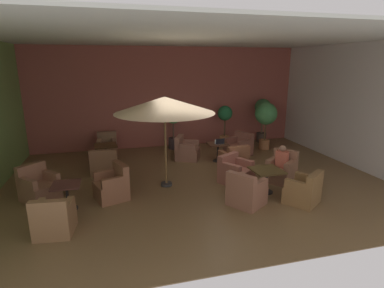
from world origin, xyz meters
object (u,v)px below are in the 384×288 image
(cafe_table_mid_center, at_px, (267,174))
(patron_blue_shirt, at_px, (282,157))
(potted_tree_right_corner, at_px, (263,112))
(potted_tree_left_corner, at_px, (173,124))
(potted_tree_mid_left, at_px, (225,120))
(armchair_mid_center_north, at_px, (282,170))
(armchair_mid_center_east, at_px, (235,172))
(armchair_mid_center_south, at_px, (246,192))
(armchair_rear_right_east, at_px, (104,163))
(open_laptop, at_px, (220,143))
(armchair_mid_center_west, at_px, (304,191))
(iced_drink_cup, at_px, (216,141))
(cafe_table_front_left, at_px, (218,148))
(armchair_front_right_north, at_px, (39,187))
(armchair_front_left_south, at_px, (234,161))
(cafe_table_rear_right, at_px, (106,148))
(armchair_front_left_north, at_px, (239,147))
(armchair_rear_right_north, at_px, (107,147))
(armchair_front_right_east, at_px, (54,220))
(armchair_front_left_east, at_px, (186,151))
(potted_tree_mid_right, at_px, (266,117))
(patio_umbrella_tall_red, at_px, (165,105))
(armchair_front_right_south, at_px, (112,186))
(cafe_table_front_right, at_px, (67,192))

(cafe_table_mid_center, height_order, patron_blue_shirt, patron_blue_shirt)
(potted_tree_right_corner, height_order, patron_blue_shirt, potted_tree_right_corner)
(potted_tree_left_corner, relative_size, potted_tree_mid_left, 0.96)
(armchair_mid_center_north, height_order, armchair_mid_center_east, armchair_mid_center_north)
(potted_tree_left_corner, relative_size, patron_blue_shirt, 2.46)
(armchair_mid_center_south, height_order, armchair_rear_right_east, armchair_mid_center_south)
(armchair_rear_right_east, height_order, open_laptop, open_laptop)
(armchair_mid_center_west, bearing_deg, open_laptop, 103.79)
(armchair_mid_center_north, bearing_deg, cafe_table_mid_center, -143.30)
(armchair_mid_center_east, distance_m, iced_drink_cup, 2.18)
(cafe_table_front_left, distance_m, armchair_mid_center_west, 3.84)
(armchair_mid_center_west, height_order, potted_tree_right_corner, potted_tree_right_corner)
(armchair_front_right_north, relative_size, potted_tree_right_corner, 0.56)
(armchair_front_left_south, relative_size, cafe_table_rear_right, 1.10)
(armchair_front_left_north, height_order, potted_tree_left_corner, potted_tree_left_corner)
(armchair_rear_right_north, relative_size, potted_tree_left_corner, 0.52)
(armchair_front_right_east, xyz_separation_m, cafe_table_mid_center, (5.13, 0.80, 0.19))
(armchair_mid_center_north, bearing_deg, potted_tree_left_corner, 118.90)
(armchair_mid_center_west, distance_m, iced_drink_cup, 3.97)
(armchair_front_left_east, distance_m, cafe_table_rear_right, 2.81)
(armchair_mid_center_west, xyz_separation_m, cafe_table_rear_right, (-4.73, 4.52, 0.21))
(armchair_mid_center_south, height_order, armchair_mid_center_west, armchair_mid_center_south)
(armchair_front_left_north, xyz_separation_m, armchair_rear_right_north, (-4.79, 1.31, -0.01))
(armchair_front_left_east, relative_size, armchair_mid_center_south, 0.98)
(armchair_mid_center_west, xyz_separation_m, potted_tree_right_corner, (1.82, 5.80, 0.99))
(cafe_table_front_left, distance_m, cafe_table_rear_right, 3.89)
(cafe_table_front_left, relative_size, open_laptop, 2.27)
(armchair_front_left_north, xyz_separation_m, potted_tree_right_corner, (1.73, 1.58, 0.99))
(armchair_front_left_east, height_order, potted_tree_mid_right, potted_tree_mid_right)
(cafe_table_front_left, height_order, patio_umbrella_tall_red, patio_umbrella_tall_red)
(armchair_front_left_east, distance_m, patron_blue_shirt, 3.55)
(armchair_front_left_east, xyz_separation_m, potted_tree_mid_left, (1.96, 1.38, 0.79))
(armchair_front_right_north, bearing_deg, potted_tree_right_corner, 25.51)
(cafe_table_front_left, distance_m, iced_drink_cup, 0.23)
(armchair_front_right_east, distance_m, patio_umbrella_tall_red, 3.81)
(cafe_table_rear_right, relative_size, patio_umbrella_tall_red, 0.30)
(cafe_table_mid_center, xyz_separation_m, potted_tree_mid_left, (0.60, 4.76, 0.59))
(armchair_front_right_north, distance_m, armchair_rear_right_north, 3.98)
(armchair_front_right_south, distance_m, iced_drink_cup, 4.31)
(armchair_mid_center_south, bearing_deg, armchair_front_right_east, -176.89)
(armchair_mid_center_south, distance_m, cafe_table_rear_right, 5.39)
(cafe_table_mid_center, xyz_separation_m, armchair_mid_center_west, (0.58, -0.83, -0.20))
(armchair_front_right_south, relative_size, cafe_table_mid_center, 1.19)
(armchair_front_left_north, relative_size, armchair_mid_center_west, 1.04)
(armchair_front_left_south, relative_size, armchair_mid_center_south, 0.85)
(cafe_table_front_right, xyz_separation_m, armchair_front_right_east, (-0.12, -1.08, -0.13))
(potted_tree_mid_left, height_order, patron_blue_shirt, potted_tree_mid_left)
(armchair_rear_right_east, bearing_deg, armchair_mid_center_north, -22.49)
(armchair_mid_center_west, height_order, cafe_table_rear_right, armchair_mid_center_west)
(armchair_rear_right_north, height_order, armchair_rear_right_east, armchair_rear_right_north)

